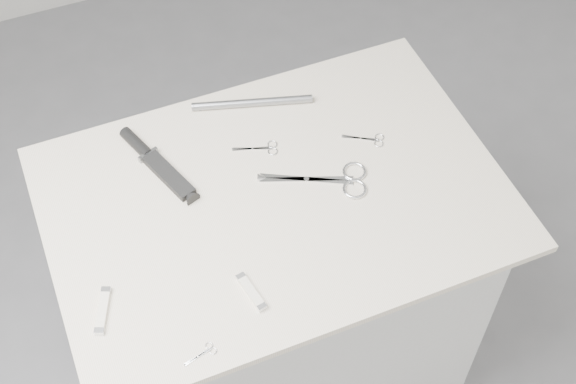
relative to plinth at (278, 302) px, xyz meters
name	(u,v)px	position (x,y,z in m)	size (l,w,h in m)	color
ground	(279,375)	(0.00, 0.00, -0.46)	(4.00, 4.00, 0.01)	slate
plinth	(278,302)	(0.00, 0.00, 0.00)	(0.90, 0.60, 0.90)	silver
display_board	(275,198)	(0.00, 0.00, 0.46)	(1.00, 0.70, 0.02)	beige
large_shears	(337,180)	(0.14, -0.01, 0.47)	(0.24, 0.15, 0.01)	silver
embroidery_scissors_a	(263,148)	(0.02, 0.14, 0.47)	(0.10, 0.06, 0.00)	silver
embroidery_scissors_b	(370,139)	(0.26, 0.07, 0.47)	(0.09, 0.07, 0.00)	silver
tiny_scissors	(204,353)	(-0.27, -0.30, 0.47)	(0.07, 0.03, 0.00)	silver
sheathed_knife	(154,160)	(-0.22, 0.19, 0.48)	(0.12, 0.25, 0.03)	black
pocket_knife_a	(103,310)	(-0.42, -0.14, 0.48)	(0.06, 0.10, 0.01)	#EDE7CF
pocket_knife_b	(251,292)	(-0.14, -0.21, 0.48)	(0.04, 0.10, 0.01)	#EDE7CF
metal_rail	(252,103)	(0.05, 0.27, 0.48)	(0.02, 0.02, 0.29)	gray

